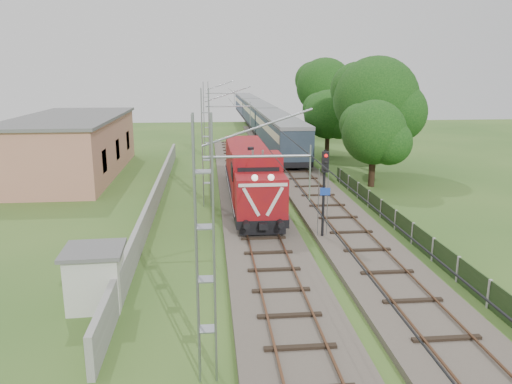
{
  "coord_description": "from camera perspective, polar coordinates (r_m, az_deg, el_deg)",
  "views": [
    {
      "loc": [
        -2.84,
        -21.58,
        9.11
      ],
      "look_at": [
        -0.13,
        6.63,
        2.2
      ],
      "focal_mm": 35.0,
      "sensor_mm": 36.0,
      "label": 1
    }
  ],
  "objects": [
    {
      "name": "tree_a",
      "position": [
        40.69,
        13.42,
        6.57
      ],
      "size": [
        5.34,
        5.09,
        6.93
      ],
      "color": "#342115",
      "rests_on": "ground"
    },
    {
      "name": "tree_b",
      "position": [
        46.86,
        13.68,
        10.14
      ],
      "size": [
        8.05,
        7.67,
        10.43
      ],
      "color": "#342115",
      "rests_on": "ground"
    },
    {
      "name": "ground",
      "position": [
        23.59,
        1.87,
        -9.02
      ],
      "size": [
        140.0,
        140.0,
        0.0
      ],
      "primitive_type": "plane",
      "color": "#335A21",
      "rests_on": "ground"
    },
    {
      "name": "fence",
      "position": [
        28.18,
        17.48,
        -4.53
      ],
      "size": [
        0.12,
        32.0,
        1.2
      ],
      "color": "black",
      "rests_on": "ground"
    },
    {
      "name": "coach_rake",
      "position": [
        78.92,
        0.23,
        8.97
      ],
      "size": [
        3.14,
        70.1,
        3.63
      ],
      "color": "black",
      "rests_on": "ground"
    },
    {
      "name": "station_building",
      "position": [
        47.61,
        -20.31,
        5.03
      ],
      "size": [
        8.4,
        20.4,
        5.22
      ],
      "color": "tan",
      "rests_on": "ground"
    },
    {
      "name": "track_side",
      "position": [
        43.24,
        5.07,
        1.73
      ],
      "size": [
        4.2,
        80.0,
        0.45
      ],
      "color": "#6B6054",
      "rests_on": "ground"
    },
    {
      "name": "boundary_wall",
      "position": [
        34.8,
        -11.37,
        -0.47
      ],
      "size": [
        0.25,
        40.0,
        1.5
      ],
      "primitive_type": "cube",
      "color": "#9E9E99",
      "rests_on": "ground"
    },
    {
      "name": "locomotive",
      "position": [
        34.56,
        -0.67,
        2.15
      ],
      "size": [
        2.91,
        16.6,
        4.22
      ],
      "color": "black",
      "rests_on": "ground"
    },
    {
      "name": "relay_hut",
      "position": [
        20.9,
        -17.9,
        -9.21
      ],
      "size": [
        2.41,
        2.41,
        2.39
      ],
      "color": "silver",
      "rests_on": "ground"
    },
    {
      "name": "tree_c",
      "position": [
        54.96,
        8.31,
        8.7
      ],
      "size": [
        5.51,
        5.24,
        7.14
      ],
      "color": "#342115",
      "rests_on": "ground"
    },
    {
      "name": "tree_d",
      "position": [
        72.95,
        7.93,
        11.78
      ],
      "size": [
        8.43,
        8.03,
        10.93
      ],
      "color": "#342115",
      "rests_on": "ground"
    },
    {
      "name": "track_main",
      "position": [
        30.07,
        0.17,
        -3.57
      ],
      "size": [
        4.2,
        70.0,
        0.45
      ],
      "color": "#6B6054",
      "rests_on": "ground"
    },
    {
      "name": "catenary",
      "position": [
        33.96,
        -5.64,
        5.06
      ],
      "size": [
        3.31,
        70.0,
        8.0
      ],
      "color": "gray",
      "rests_on": "ground"
    },
    {
      "name": "signal_post",
      "position": [
        26.77,
        7.84,
        1.4
      ],
      "size": [
        0.56,
        0.43,
        5.04
      ],
      "color": "black",
      "rests_on": "ground"
    }
  ]
}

